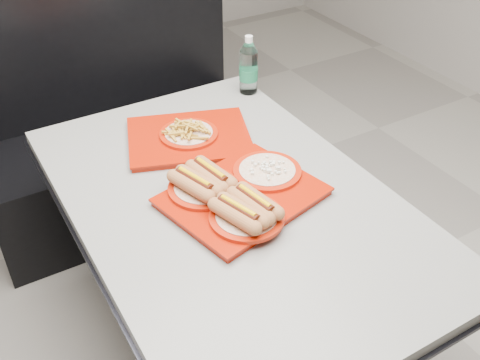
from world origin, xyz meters
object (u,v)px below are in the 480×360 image
tray_far (189,135)px  diner_table (231,237)px  water_bottle (249,68)px  booth_bench (117,132)px  tray_near (237,193)px

tray_far → diner_table: bearing=-95.5°
tray_far → water_bottle: (0.37, 0.21, 0.08)m
tray_far → booth_bench: bearing=92.6°
diner_table → water_bottle: size_ratio=6.05×
booth_bench → tray_near: booth_bench is taller
tray_far → water_bottle: size_ratio=2.15×
diner_table → booth_bench: bearing=90.0°
diner_table → tray_near: (0.01, -0.03, 0.20)m
booth_bench → tray_far: (0.03, -0.74, 0.37)m
diner_table → tray_far: tray_far is taller
diner_table → booth_bench: (0.00, 1.09, -0.18)m
tray_near → booth_bench: bearing=90.3°
diner_table → water_bottle: 0.74m
tray_near → water_bottle: size_ratio=2.18×
tray_near → tray_far: size_ratio=1.01×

